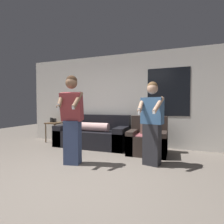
# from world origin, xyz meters

# --- Properties ---
(ground_plane) EXTENTS (14.00, 14.00, 0.00)m
(ground_plane) POSITION_xyz_m (0.00, 0.00, 0.00)
(ground_plane) COLOR slate
(wall_back) EXTENTS (6.53, 0.07, 2.70)m
(wall_back) POSITION_xyz_m (0.02, 2.79, 1.35)
(wall_back) COLOR silver
(wall_back) RESTS_ON ground_plane
(couch) EXTENTS (2.09, 0.88, 0.91)m
(couch) POSITION_xyz_m (-0.82, 2.31, 0.33)
(couch) COLOR black
(couch) RESTS_ON ground_plane
(armchair) EXTENTS (0.91, 0.80, 0.91)m
(armchair) POSITION_xyz_m (0.80, 2.09, 0.32)
(armchair) COLOR #332823
(armchair) RESTS_ON ground_plane
(side_table) EXTENTS (0.44, 0.50, 0.78)m
(side_table) POSITION_xyz_m (-2.28, 2.48, 0.53)
(side_table) COLOR brown
(side_table) RESTS_ON ground_plane
(person_left) EXTENTS (0.48, 0.55, 1.78)m
(person_left) POSITION_xyz_m (-0.51, 0.78, 0.92)
(person_left) COLOR #384770
(person_left) RESTS_ON ground_plane
(person_right) EXTENTS (0.49, 0.52, 1.65)m
(person_right) POSITION_xyz_m (1.00, 1.29, 0.84)
(person_right) COLOR #28282D
(person_right) RESTS_ON ground_plane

